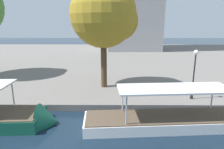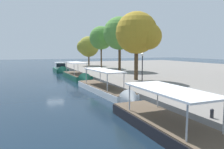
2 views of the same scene
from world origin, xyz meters
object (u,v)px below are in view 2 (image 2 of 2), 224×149
object	(u,v)px
tour_boat_3	(180,135)
lamp_post	(142,67)
motor_yacht_0	(61,70)
tree_4	(139,33)
tree_2	(88,47)
tree_3	(101,38)
mooring_bollard_0	(212,113)
tour_boat_2	(107,91)
tree_1	(120,33)
tour_boat_1	(78,77)

from	to	relation	value
tour_boat_3	lamp_post	xyz separation A→B (m)	(-12.73, 4.78, 3.17)
motor_yacht_0	tree_4	world-z (taller)	tree_4
tree_2	tree_4	size ratio (longest dim) A/B	0.85
tree_3	mooring_bollard_0	bearing A→B (deg)	-9.77
tour_boat_2	tree_2	xyz separation A→B (m)	(-42.78, 9.82, 6.32)
mooring_bollard_0	lamp_post	size ratio (longest dim) A/B	0.15
tour_boat_2	tree_1	xyz separation A→B (m)	(-23.48, 12.34, 9.26)
tour_boat_2	tour_boat_1	bearing A→B (deg)	176.43
tour_boat_3	tree_2	xyz separation A→B (m)	(-57.40, 10.66, 6.38)
mooring_bollard_0	tree_3	world-z (taller)	tree_3
tour_boat_1	tree_2	world-z (taller)	tree_2
motor_yacht_0	tour_boat_1	size ratio (longest dim) A/B	0.68
tree_2	tree_4	bearing A→B (deg)	-3.06
motor_yacht_0	lamp_post	bearing A→B (deg)	8.03
lamp_post	tree_3	distance (m)	35.95
mooring_bollard_0	tree_2	world-z (taller)	tree_2
lamp_post	tree_1	size ratio (longest dim) A/B	0.35
tree_3	tree_4	bearing A→B (deg)	-6.37
mooring_bollard_0	tree_3	distance (m)	47.93
lamp_post	tree_1	world-z (taller)	tree_1
lamp_post	tree_1	xyz separation A→B (m)	(-25.36, 8.40, 6.15)
tree_4	lamp_post	bearing A→B (deg)	-26.27
tour_boat_3	tree_3	size ratio (longest dim) A/B	1.07
tour_boat_2	lamp_post	size ratio (longest dim) A/B	3.11
tour_boat_2	mooring_bollard_0	xyz separation A→B (m)	(13.60, 2.85, 0.62)
tour_boat_2	lamp_post	distance (m)	5.36
tour_boat_3	tree_3	world-z (taller)	tree_3
motor_yacht_0	lamp_post	world-z (taller)	lamp_post
tour_boat_1	mooring_bollard_0	world-z (taller)	tour_boat_1
tour_boat_1	lamp_post	bearing A→B (deg)	11.14
tour_boat_1	tree_4	bearing A→B (deg)	39.26
tree_3	tour_boat_2	bearing A→B (deg)	-18.24
mooring_bollard_0	tree_3	size ratio (longest dim) A/B	0.06
tree_2	tree_3	bearing A→B (deg)	6.03
lamp_post	tour_boat_1	bearing A→B (deg)	-166.49
lamp_post	tree_3	size ratio (longest dim) A/B	0.39
tour_boat_1	tree_2	distance (m)	30.13
tour_boat_3	tree_4	distance (m)	23.79
tour_boat_1	tree_2	bearing A→B (deg)	157.92
tree_4	tree_3	bearing A→B (deg)	173.63
lamp_post	tree_3	xyz separation A→B (m)	(-34.84, 6.92, 5.59)
tour_boat_1	tree_3	bearing A→B (deg)	146.13
tour_boat_2	tour_boat_3	distance (m)	14.64
tree_1	tour_boat_1	bearing A→B (deg)	-55.89
tour_boat_3	tree_1	world-z (taller)	tree_1
lamp_post	tree_3	world-z (taller)	tree_3
mooring_bollard_0	lamp_post	bearing A→B (deg)	174.66
mooring_bollard_0	tree_4	size ratio (longest dim) A/B	0.06
lamp_post	tree_4	xyz separation A→B (m)	(-7.94, 3.92, 4.78)
tour_boat_1	tour_boat_3	distance (m)	29.66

